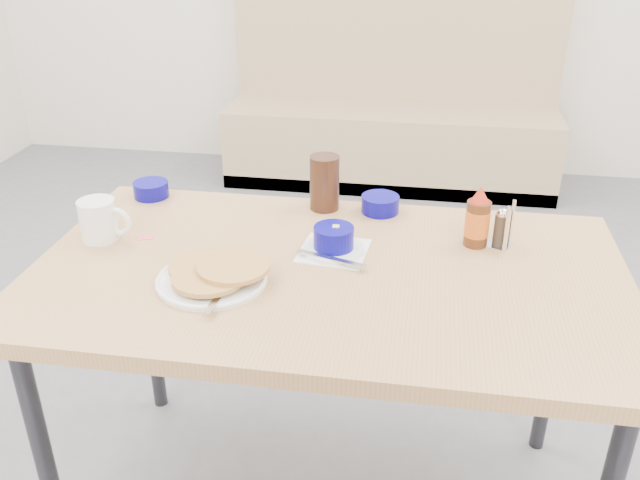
# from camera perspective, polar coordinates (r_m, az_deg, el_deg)

# --- Properties ---
(booth_bench) EXTENTS (1.90, 0.56, 1.22)m
(booth_bench) POSITION_cam_1_polar(r_m,az_deg,el_deg) (4.09, 6.02, 9.90)
(booth_bench) COLOR tan
(booth_bench) RESTS_ON ground
(dining_table) EXTENTS (1.40, 0.80, 0.76)m
(dining_table) POSITION_cam_1_polar(r_m,az_deg,el_deg) (1.63, 0.65, -4.30)
(dining_table) COLOR #B18051
(dining_table) RESTS_ON ground
(pancake_plate) EXTENTS (0.26, 0.27, 0.04)m
(pancake_plate) POSITION_cam_1_polar(r_m,az_deg,el_deg) (1.55, -8.94, -2.90)
(pancake_plate) COLOR white
(pancake_plate) RESTS_ON dining_table
(coffee_mug) EXTENTS (0.14, 0.09, 0.11)m
(coffee_mug) POSITION_cam_1_polar(r_m,az_deg,el_deg) (1.80, -18.05, 1.64)
(coffee_mug) COLOR white
(coffee_mug) RESTS_ON dining_table
(grits_setting) EXTENTS (0.18, 0.19, 0.07)m
(grits_setting) POSITION_cam_1_polar(r_m,az_deg,el_deg) (1.66, 1.15, -0.11)
(grits_setting) COLOR white
(grits_setting) RESTS_ON dining_table
(creamer_bowl) EXTENTS (0.10, 0.10, 0.05)m
(creamer_bowl) POSITION_cam_1_polar(r_m,az_deg,el_deg) (2.03, -14.04, 4.14)
(creamer_bowl) COLOR #070573
(creamer_bowl) RESTS_ON dining_table
(butter_bowl) EXTENTS (0.10, 0.10, 0.05)m
(butter_bowl) POSITION_cam_1_polar(r_m,az_deg,el_deg) (1.88, 5.09, 3.02)
(butter_bowl) COLOR #070573
(butter_bowl) RESTS_ON dining_table
(amber_tumbler) EXTENTS (0.10, 0.10, 0.15)m
(amber_tumbler) POSITION_cam_1_polar(r_m,az_deg,el_deg) (1.87, 0.39, 4.85)
(amber_tumbler) COLOR black
(amber_tumbler) RESTS_ON dining_table
(condiment_caddy) EXTENTS (0.12, 0.09, 0.12)m
(condiment_caddy) POSITION_cam_1_polar(r_m,az_deg,el_deg) (1.74, 14.23, 0.96)
(condiment_caddy) COLOR silver
(condiment_caddy) RESTS_ON dining_table
(syrup_bottle) EXTENTS (0.06, 0.06, 0.16)m
(syrup_bottle) POSITION_cam_1_polar(r_m,az_deg,el_deg) (1.72, 13.12, 1.65)
(syrup_bottle) COLOR #47230F
(syrup_bottle) RESTS_ON dining_table
(sugar_wrapper) EXTENTS (0.05, 0.04, 0.00)m
(sugar_wrapper) POSITION_cam_1_polar(r_m,az_deg,el_deg) (1.79, -14.47, 0.21)
(sugar_wrapper) COLOR #F5515A
(sugar_wrapper) RESTS_ON dining_table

